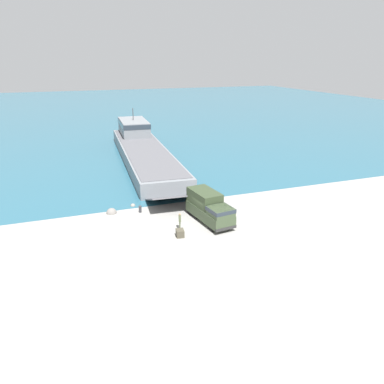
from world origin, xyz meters
name	(u,v)px	position (x,y,z in m)	size (l,w,h in m)	color
ground_plane	(205,220)	(0.00, 0.00, 0.00)	(240.00, 240.00, 0.00)	gray
water_surface	(100,111)	(0.00, 96.24, 0.00)	(240.00, 180.00, 0.01)	#285B70
landing_craft	(142,147)	(-0.26, 30.64, 1.81)	(9.98, 44.78, 7.53)	gray
military_truck	(209,207)	(0.33, -0.28, 1.62)	(3.37, 7.15, 3.24)	#3D4C33
soldier_on_ramp	(180,220)	(-3.33, -1.10, 1.04)	(0.35, 0.49, 1.79)	#566042
mooring_bollard	(140,209)	(-6.31, 4.75, 0.47)	(0.37, 0.37, 0.87)	#333338
cargo_crate	(180,233)	(-3.89, -2.85, 0.38)	(0.76, 0.92, 0.76)	#4C4738
shoreline_rock_a	(133,206)	(-6.74, 7.04, 0.00)	(0.60, 0.60, 0.60)	gray
shoreline_rock_b	(112,213)	(-9.53, 5.64, 0.00)	(1.21, 1.21, 1.21)	gray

